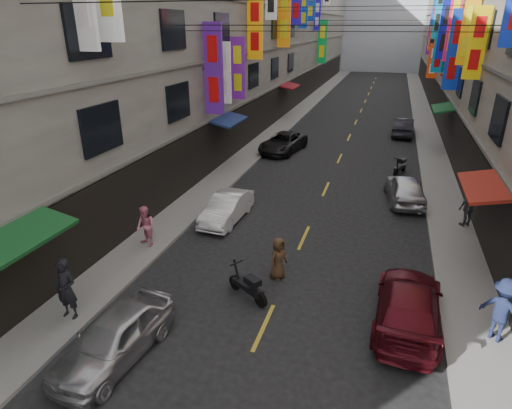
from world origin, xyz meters
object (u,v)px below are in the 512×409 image
Objects in this scene: car_left_mid at (227,208)px; pedestrian_rnear at (503,310)px; car_right_mid at (405,189)px; pedestrian_rfar at (469,207)px; car_left_far at (283,143)px; car_right_near at (408,305)px; pedestrian_lnear at (66,289)px; car_right_far at (403,127)px; car_left_near at (114,337)px; pedestrian_crossing at (278,258)px; scooter_crossing at (248,286)px; scooter_far_right at (400,166)px; pedestrian_lfar at (146,227)px.

pedestrian_rnear reaches higher than car_left_mid.
car_right_mid is 3.50m from pedestrian_rfar.
car_left_far is 1.15× the size of car_right_mid.
pedestrian_rfar reaches higher than car_left_mid.
car_right_near is 2.35× the size of pedestrian_lnear.
car_right_far is (8.00, 7.41, 0.05)m from car_left_far.
car_right_far reaches higher than car_left_near.
pedestrian_crossing is (3.41, -3.95, 0.16)m from car_left_mid.
pedestrian_lnear is (-1.96, -8.04, 0.47)m from car_left_mid.
pedestrian_rnear reaches higher than scooter_crossing.
scooter_far_right is 0.43× the size of car_right_mid.
car_left_near is 6.12m from pedestrian_lfar.
pedestrian_crossing is (3.72, -15.75, 0.12)m from car_left_far.
scooter_far_right is 11.90m from car_left_mid.
scooter_far_right is at bearing 91.25° from car_right_far.
car_right_mid reaches higher than car_left_far.
pedestrian_lfar is 13.60m from pedestrian_rfar.
car_right_near is 8.00m from pedestrian_rfar.
pedestrian_lfar is (-1.78, -15.20, 0.29)m from car_left_far.
scooter_crossing is 0.92× the size of scooter_far_right.
car_left_far is 15.31m from pedestrian_lfar.
scooter_crossing is at bearing -176.70° from pedestrian_crossing.
scooter_far_right is (4.70, 14.65, 0.00)m from scooter_crossing.
scooter_crossing is 0.83× the size of pedestrian_rnear.
scooter_crossing is 17.49m from car_left_far.
scooter_crossing is 5.47m from pedestrian_lnear.
scooter_crossing is 6.09m from car_left_mid.
pedestrian_rfar reaches higher than pedestrian_crossing.
pedestrian_lfar is 0.94× the size of pedestrian_rfar.
car_left_mid is at bearing -79.02° from car_left_far.
pedestrian_lnear reaches higher than scooter_far_right.
scooter_far_right is at bearing 53.37° from car_left_mid.
car_right_near reaches higher than car_left_far.
pedestrian_crossing reaches higher than car_left_mid.
pedestrian_rnear is (2.38, -10.05, 0.38)m from car_right_mid.
car_right_near reaches higher than scooter_crossing.
scooter_crossing is at bearing 4.67° from car_right_near.
car_right_far is at bearing -71.30° from scooter_far_right.
pedestrian_lnear is at bearing 150.94° from scooter_crossing.
pedestrian_lfar is 5.53m from pedestrian_crossing.
pedestrian_rnear is (2.38, -24.55, 0.37)m from car_right_far.
car_left_far is at bearing 39.38° from pedestrian_crossing.
car_left_mid is 0.91× the size of car_right_mid.
car_left_far is 10.69m from car_right_mid.
pedestrian_lnear reaches higher than pedestrian_crossing.
car_right_near is at bearing -31.88° from car_left_mid.
car_right_mid is at bearing -32.10° from car_left_far.
car_left_near is 9.03m from car_left_mid.
pedestrian_rfar is (2.74, -6.91, 0.56)m from scooter_far_right.
car_left_far is 1.04× the size of car_right_near.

